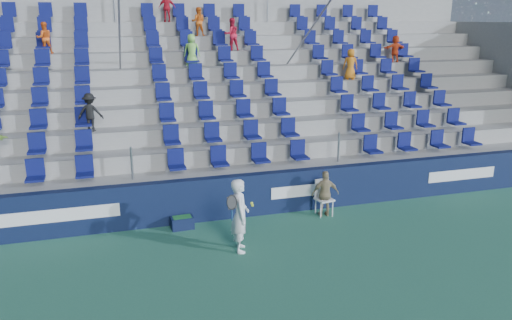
% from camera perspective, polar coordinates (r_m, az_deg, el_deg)
% --- Properties ---
extents(ground, '(70.00, 70.00, 0.00)m').
position_cam_1_polar(ground, '(11.42, 3.09, -12.07)').
color(ground, '#307056').
rests_on(ground, ground).
extents(sponsor_wall, '(24.00, 0.32, 1.20)m').
position_cam_1_polar(sponsor_wall, '(13.93, -1.19, -4.04)').
color(sponsor_wall, '#10193A').
rests_on(sponsor_wall, ground).
extents(grandstand, '(24.00, 8.17, 6.63)m').
position_cam_1_polar(grandstand, '(18.34, -5.47, 5.73)').
color(grandstand, '#959591').
rests_on(grandstand, ground).
extents(tennis_player, '(0.69, 0.71, 1.79)m').
position_cam_1_polar(tennis_player, '(11.78, -1.85, -6.33)').
color(tennis_player, white).
rests_on(tennis_player, ground).
extents(line_judge_chair, '(0.51, 0.52, 1.01)m').
position_cam_1_polar(line_judge_chair, '(14.18, 7.65, -3.91)').
color(line_judge_chair, white).
rests_on(line_judge_chair, ground).
extents(line_judge, '(0.81, 0.43, 1.31)m').
position_cam_1_polar(line_judge, '(14.02, 7.92, -3.83)').
color(line_judge, tan).
rests_on(line_judge, ground).
extents(ball_bin, '(0.60, 0.41, 0.33)m').
position_cam_1_polar(ball_bin, '(13.38, -8.43, -7.02)').
color(ball_bin, '#0F1838').
rests_on(ball_bin, ground).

